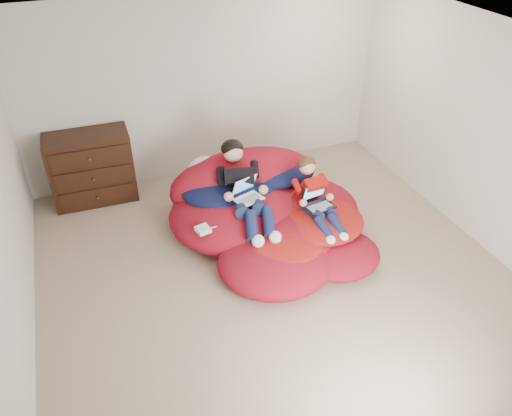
{
  "coord_description": "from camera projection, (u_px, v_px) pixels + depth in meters",
  "views": [
    {
      "loc": [
        -1.66,
        -3.86,
        3.72
      ],
      "look_at": [
        -0.1,
        0.28,
        0.7
      ],
      "focal_mm": 35.0,
      "sensor_mm": 36.0,
      "label": 1
    }
  ],
  "objects": [
    {
      "name": "beanbag_pile",
      "position": [
        266.0,
        212.0,
        6.06
      ],
      "size": [
        2.35,
        2.34,
        0.92
      ],
      "color": "#A31223",
      "rests_on": "ground"
    },
    {
      "name": "laptop_black",
      "position": [
        317.0,
        200.0,
        5.75
      ],
      "size": [
        0.37,
        0.35,
        0.24
      ],
      "color": "black",
      "rests_on": "younger_boy"
    },
    {
      "name": "older_boy",
      "position": [
        243.0,
        184.0,
        5.82
      ],
      "size": [
        0.46,
        1.33,
        0.72
      ],
      "color": "black",
      "rests_on": "beanbag_pile"
    },
    {
      "name": "laptop_white",
      "position": [
        247.0,
        193.0,
        5.73
      ],
      "size": [
        0.37,
        0.39,
        0.22
      ],
      "color": "white",
      "rests_on": "older_boy"
    },
    {
      "name": "room_shell",
      "position": [
        273.0,
        256.0,
        5.45
      ],
      "size": [
        5.1,
        5.1,
        2.77
      ],
      "color": "tan",
      "rests_on": "ground"
    },
    {
      "name": "younger_boy",
      "position": [
        315.0,
        194.0,
        5.77
      ],
      "size": [
        0.32,
        1.0,
        0.65
      ],
      "color": "#AD160F",
      "rests_on": "beanbag_pile"
    },
    {
      "name": "cream_pillow",
      "position": [
        206.0,
        168.0,
        6.24
      ],
      "size": [
        0.46,
        0.29,
        0.29
      ],
      "primitive_type": "ellipsoid",
      "color": "beige",
      "rests_on": "beanbag_pile"
    },
    {
      "name": "power_adapter",
      "position": [
        203.0,
        230.0,
        5.51
      ],
      "size": [
        0.17,
        0.17,
        0.05
      ],
      "primitive_type": "cube",
      "rotation": [
        0.0,
        0.0,
        0.23
      ],
      "color": "white",
      "rests_on": "beanbag_pile"
    },
    {
      "name": "dresser",
      "position": [
        92.0,
        168.0,
        6.53
      ],
      "size": [
        1.06,
        0.6,
        0.95
      ],
      "color": "black",
      "rests_on": "ground"
    }
  ]
}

